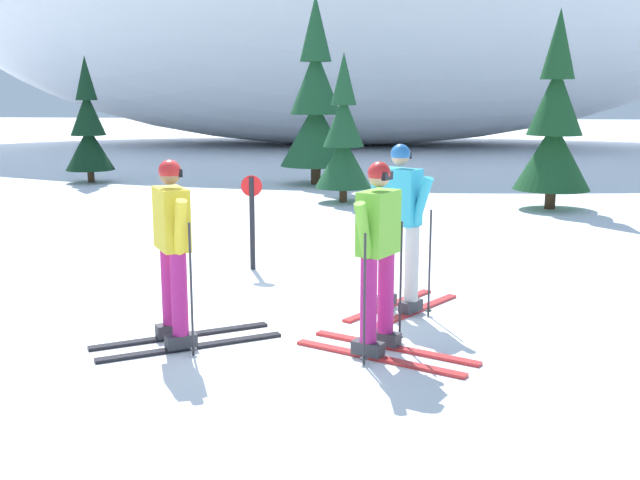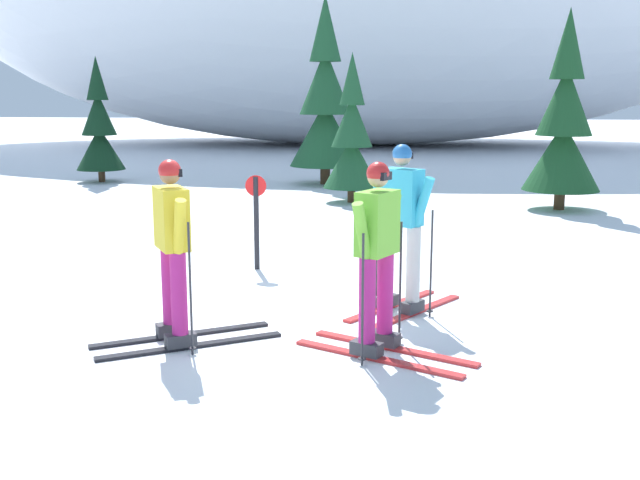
{
  "view_description": "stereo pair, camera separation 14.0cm",
  "coord_description": "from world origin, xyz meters",
  "px_view_note": "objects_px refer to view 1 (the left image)",
  "views": [
    {
      "loc": [
        1.74,
        -7.6,
        2.35
      ],
      "look_at": [
        1.05,
        -0.5,
        0.95
      ],
      "focal_mm": 42.52,
      "sensor_mm": 36.0,
      "label": 1
    },
    {
      "loc": [
        1.87,
        -7.58,
        2.35
      ],
      "look_at": [
        1.05,
        -0.5,
        0.95
      ],
      "focal_mm": 42.52,
      "sensor_mm": 36.0,
      "label": 2
    }
  ],
  "objects_px": {
    "skier_lime_jacket": "(379,255)",
    "trail_marker_post": "(252,216)",
    "skier_yellow_jacket": "(173,249)",
    "pine_tree_center_left": "(316,106)",
    "pine_tree_center_right": "(343,141)",
    "pine_tree_far_left": "(88,130)",
    "skier_cyan_jacket": "(399,224)",
    "pine_tree_far_right": "(554,127)"
  },
  "relations": [
    {
      "from": "skier_cyan_jacket",
      "to": "pine_tree_far_left",
      "type": "height_order",
      "value": "pine_tree_far_left"
    },
    {
      "from": "pine_tree_center_right",
      "to": "trail_marker_post",
      "type": "height_order",
      "value": "pine_tree_center_right"
    },
    {
      "from": "skier_cyan_jacket",
      "to": "trail_marker_post",
      "type": "height_order",
      "value": "skier_cyan_jacket"
    },
    {
      "from": "skier_yellow_jacket",
      "to": "pine_tree_far_right",
      "type": "height_order",
      "value": "pine_tree_far_right"
    },
    {
      "from": "skier_cyan_jacket",
      "to": "pine_tree_center_right",
      "type": "bearing_deg",
      "value": 97.89
    },
    {
      "from": "skier_yellow_jacket",
      "to": "skier_lime_jacket",
      "type": "xyz_separation_m",
      "value": [
        1.89,
        -0.05,
        -0.01
      ]
    },
    {
      "from": "pine_tree_far_left",
      "to": "trail_marker_post",
      "type": "relative_size",
      "value": 2.58
    },
    {
      "from": "pine_tree_center_left",
      "to": "skier_lime_jacket",
      "type": "bearing_deg",
      "value": -81.69
    },
    {
      "from": "pine_tree_far_left",
      "to": "pine_tree_center_right",
      "type": "xyz_separation_m",
      "value": [
        6.85,
        -2.98,
        -0.04
      ]
    },
    {
      "from": "skier_yellow_jacket",
      "to": "skier_lime_jacket",
      "type": "distance_m",
      "value": 1.89
    },
    {
      "from": "pine_tree_center_right",
      "to": "pine_tree_center_left",
      "type": "bearing_deg",
      "value": 106.08
    },
    {
      "from": "skier_yellow_jacket",
      "to": "pine_tree_far_right",
      "type": "relative_size",
      "value": 0.44
    },
    {
      "from": "pine_tree_center_left",
      "to": "pine_tree_center_right",
      "type": "relative_size",
      "value": 1.49
    },
    {
      "from": "skier_lime_jacket",
      "to": "trail_marker_post",
      "type": "distance_m",
      "value": 3.62
    },
    {
      "from": "skier_cyan_jacket",
      "to": "pine_tree_far_left",
      "type": "xyz_separation_m",
      "value": [
        -7.99,
        11.21,
        0.4
      ]
    },
    {
      "from": "pine_tree_far_left",
      "to": "pine_tree_far_right",
      "type": "xyz_separation_m",
      "value": [
        11.11,
        -3.54,
        0.29
      ]
    },
    {
      "from": "skier_cyan_jacket",
      "to": "skier_yellow_jacket",
      "type": "distance_m",
      "value": 2.46
    },
    {
      "from": "skier_lime_jacket",
      "to": "pine_tree_far_left",
      "type": "height_order",
      "value": "pine_tree_far_left"
    },
    {
      "from": "skier_yellow_jacket",
      "to": "trail_marker_post",
      "type": "bearing_deg",
      "value": 87.17
    },
    {
      "from": "skier_cyan_jacket",
      "to": "pine_tree_center_left",
      "type": "bearing_deg",
      "value": 100.22
    },
    {
      "from": "skier_yellow_jacket",
      "to": "pine_tree_far_left",
      "type": "distance_m",
      "value": 13.85
    },
    {
      "from": "skier_lime_jacket",
      "to": "pine_tree_center_right",
      "type": "distance_m",
      "value": 9.65
    },
    {
      "from": "pine_tree_far_left",
      "to": "pine_tree_center_right",
      "type": "relative_size",
      "value": 1.03
    },
    {
      "from": "skier_yellow_jacket",
      "to": "pine_tree_center_left",
      "type": "height_order",
      "value": "pine_tree_center_left"
    },
    {
      "from": "pine_tree_center_left",
      "to": "pine_tree_far_right",
      "type": "height_order",
      "value": "pine_tree_center_left"
    },
    {
      "from": "skier_lime_jacket",
      "to": "pine_tree_center_left",
      "type": "xyz_separation_m",
      "value": [
        -1.87,
        12.79,
        1.06
      ]
    },
    {
      "from": "pine_tree_center_right",
      "to": "pine_tree_far_right",
      "type": "xyz_separation_m",
      "value": [
        4.26,
        -0.57,
        0.33
      ]
    },
    {
      "from": "pine_tree_far_left",
      "to": "pine_tree_center_right",
      "type": "bearing_deg",
      "value": -23.48
    },
    {
      "from": "skier_cyan_jacket",
      "to": "trail_marker_post",
      "type": "xyz_separation_m",
      "value": [
        -1.93,
        1.8,
        -0.24
      ]
    },
    {
      "from": "pine_tree_center_left",
      "to": "skier_yellow_jacket",
      "type": "bearing_deg",
      "value": -90.12
    },
    {
      "from": "skier_lime_jacket",
      "to": "pine_tree_far_left",
      "type": "xyz_separation_m",
      "value": [
        -7.8,
        12.57,
        0.45
      ]
    },
    {
      "from": "skier_yellow_jacket",
      "to": "trail_marker_post",
      "type": "distance_m",
      "value": 3.12
    },
    {
      "from": "pine_tree_center_left",
      "to": "pine_tree_far_right",
      "type": "xyz_separation_m",
      "value": [
        5.18,
        -3.76,
        -0.32
      ]
    },
    {
      "from": "skier_lime_jacket",
      "to": "pine_tree_center_left",
      "type": "bearing_deg",
      "value": 98.31
    },
    {
      "from": "skier_cyan_jacket",
      "to": "pine_tree_center_left",
      "type": "height_order",
      "value": "pine_tree_center_left"
    },
    {
      "from": "skier_lime_jacket",
      "to": "pine_tree_center_left",
      "type": "height_order",
      "value": "pine_tree_center_left"
    },
    {
      "from": "skier_yellow_jacket",
      "to": "pine_tree_center_left",
      "type": "bearing_deg",
      "value": 89.88
    },
    {
      "from": "skier_yellow_jacket",
      "to": "pine_tree_center_left",
      "type": "xyz_separation_m",
      "value": [
        0.03,
        12.74,
        1.05
      ]
    },
    {
      "from": "pine_tree_far_left",
      "to": "pine_tree_center_right",
      "type": "height_order",
      "value": "pine_tree_far_left"
    },
    {
      "from": "skier_cyan_jacket",
      "to": "skier_lime_jacket",
      "type": "distance_m",
      "value": 1.38
    },
    {
      "from": "pine_tree_center_right",
      "to": "skier_lime_jacket",
      "type": "bearing_deg",
      "value": -84.36
    },
    {
      "from": "trail_marker_post",
      "to": "skier_lime_jacket",
      "type": "bearing_deg",
      "value": -61.2
    }
  ]
}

